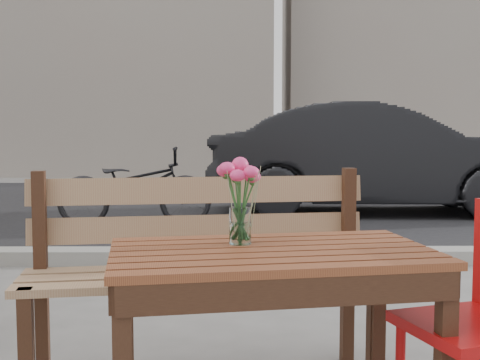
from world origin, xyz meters
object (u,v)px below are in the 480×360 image
object	(u,v)px
main_vase	(240,190)
parked_car	(374,159)
main_table	(272,281)
bicycle	(134,187)

from	to	relation	value
main_vase	parked_car	size ratio (longest dim) A/B	0.07
main_table	main_vase	xyz separation A→B (m)	(-0.11, 0.10, 0.31)
bicycle	parked_car	bearing A→B (deg)	-71.87
main_vase	bicycle	world-z (taller)	main_vase
main_vase	bicycle	distance (m)	4.91
parked_car	bicycle	distance (m)	3.30
main_table	parked_car	bearing A→B (deg)	64.47
parked_car	bicycle	xyz separation A→B (m)	(-3.06, -1.22, -0.27)
main_vase	main_table	bearing A→B (deg)	-41.59
main_table	bicycle	size ratio (longest dim) A/B	0.68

